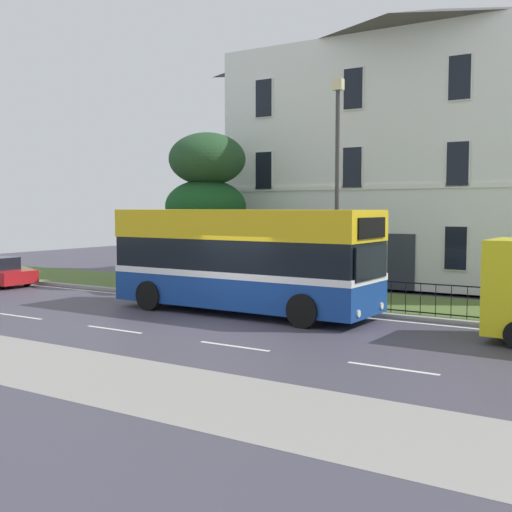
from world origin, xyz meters
name	(u,v)px	position (x,y,z in m)	size (l,w,h in m)	color
ground_plane	(228,323)	(0.00, 0.81, -0.02)	(60.00, 56.00, 0.18)	#413D4B
georgian_townhouse	(436,146)	(2.01, 13.82, 6.03)	(17.15, 8.33, 11.77)	silver
iron_verge_railing	(343,292)	(2.01, 4.40, 0.62)	(13.38, 0.04, 0.97)	black
evergreen_tree	(206,217)	(-5.69, 7.30, 2.94)	(4.08, 4.08, 6.32)	#423328
single_decker_bus	(243,259)	(-0.57, 2.46, 1.72)	(8.75, 2.81, 3.28)	navy
street_lamp_post	(337,178)	(1.41, 5.11, 4.33)	(0.36, 0.24, 7.43)	#333338
litter_bin	(218,278)	(-3.44, 5.07, 0.71)	(0.54, 0.54, 1.18)	#4C4742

